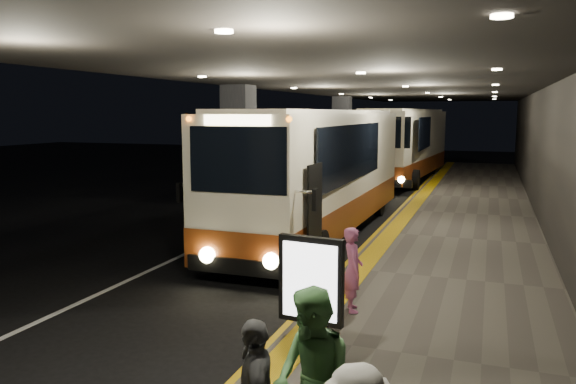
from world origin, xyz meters
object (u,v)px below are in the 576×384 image
Objects in this scene: info_sign at (311,283)px; stanchion_post at (308,293)px; passenger_waiting_green at (312,382)px; coach_second at (405,147)px; passenger_boarding at (353,269)px; coach_main at (320,178)px.

info_sign is 1.80× the size of stanchion_post.
coach_second is at bearing 144.49° from passenger_waiting_green.
passenger_boarding is 1.43× the size of stanchion_post.
coach_second is 23.68m from info_sign.
coach_second is 6.53× the size of passenger_waiting_green.
stanchion_post is (-0.60, 1.74, -0.75)m from info_sign.
coach_main is at bearing -87.39° from coach_second.
passenger_boarding is 0.79× the size of info_sign.
passenger_waiting_green is at bearing -71.52° from stanchion_post.
coach_main is 6.13× the size of info_sign.
passenger_boarding is (2.16, -20.95, -0.87)m from coach_second.
passenger_boarding is 2.67m from info_sign.
passenger_waiting_green is at bearing -72.74° from coach_main.
coach_second reaches higher than coach_main.
info_sign is (2.22, -23.57, -0.35)m from coach_second.
passenger_boarding is at bearing 97.71° from info_sign.
info_sign is at bearing -71.02° from stanchion_post.
coach_main is at bearing 154.48° from passenger_waiting_green.
coach_main reaches higher than info_sign.
coach_main is 9.34m from info_sign.
coach_second reaches higher than info_sign.
info_sign is at bearing 159.61° from passenger_boarding.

